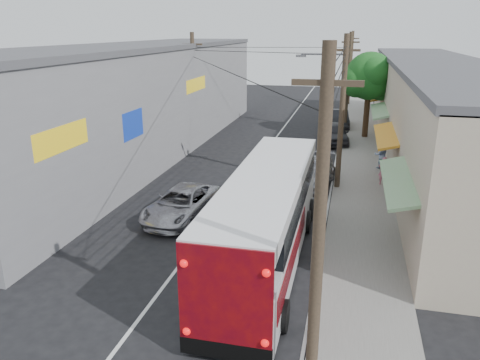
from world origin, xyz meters
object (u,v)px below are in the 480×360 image
at_px(parked_car_mid, 335,133).
at_px(parked_car_far, 338,119).
at_px(pedestrian_near, 384,171).
at_px(coach_bus, 267,216).
at_px(jeepney, 182,204).
at_px(parked_suv, 311,174).
at_px(pedestrian_far, 381,155).

bearing_deg(parked_car_mid, parked_car_far, 82.91).
relative_size(parked_car_far, pedestrian_near, 2.88).
distance_m(coach_bus, parked_car_far, 25.87).
bearing_deg(coach_bus, pedestrian_near, 64.72).
height_order(jeepney, parked_suv, parked_suv).
relative_size(parked_car_mid, parked_car_far, 1.01).
height_order(parked_car_far, pedestrian_near, pedestrian_near).
xyz_separation_m(parked_car_mid, pedestrian_near, (3.00, -9.74, 0.13)).
bearing_deg(pedestrian_near, jeepney, 39.35).
height_order(jeepney, parked_car_far, parked_car_far).
height_order(parked_suv, parked_car_mid, parked_car_mid).
bearing_deg(parked_suv, pedestrian_far, 54.03).
distance_m(parked_car_far, pedestrian_far, 13.09).
xyz_separation_m(jeepney, pedestrian_near, (9.07, 6.77, 0.21)).
relative_size(parked_suv, pedestrian_far, 3.08).
bearing_deg(jeepney, parked_car_far, 80.61).
bearing_deg(parked_car_mid, jeepney, -117.26).
xyz_separation_m(jeepney, parked_suv, (5.27, 5.82, 0.06)).
height_order(parked_suv, parked_car_far, parked_suv).
relative_size(parked_car_far, pedestrian_far, 2.68).
distance_m(parked_suv, parked_car_mid, 10.73).
bearing_deg(pedestrian_near, coach_bus, 67.57).
xyz_separation_m(parked_car_mid, parked_car_far, (0.00, 6.21, -0.03)).
distance_m(jeepney, parked_car_far, 23.52).
bearing_deg(coach_bus, jeepney, 145.14).
bearing_deg(coach_bus, pedestrian_far, 70.34).
relative_size(parked_suv, parked_car_mid, 1.14).
bearing_deg(parked_car_mid, pedestrian_near, -79.98).
distance_m(parked_car_mid, parked_car_far, 6.21).
distance_m(coach_bus, parked_car_mid, 19.69).
distance_m(coach_bus, pedestrian_far, 13.87).
xyz_separation_m(coach_bus, jeepney, (-4.47, 3.08, -1.07)).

